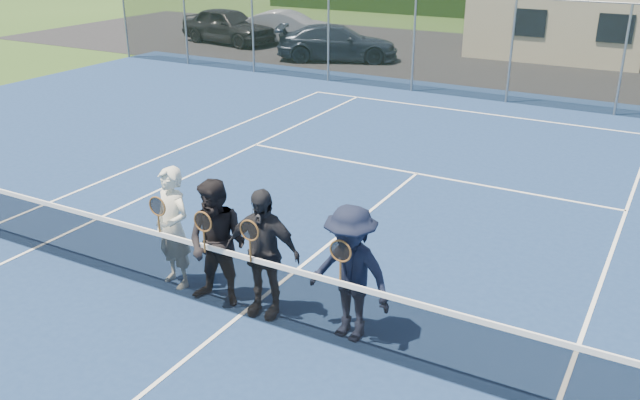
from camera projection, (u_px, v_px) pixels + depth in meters
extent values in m
plane|color=#2C491A|center=(552.00, 66.00, 25.30)|extent=(220.00, 220.00, 0.00)
cube|color=navy|center=(241.00, 316.00, 9.14)|extent=(30.00, 30.00, 0.02)
cube|color=black|center=(449.00, 56.00, 27.11)|extent=(40.00, 12.00, 0.01)
cube|color=black|center=(602.00, 15.00, 34.79)|extent=(40.00, 1.20, 1.10)
imported|color=black|center=(228.00, 26.00, 29.66)|extent=(4.76, 2.52, 1.54)
imported|color=#94969C|center=(288.00, 28.00, 29.57)|extent=(4.47, 2.40, 1.40)
imported|color=#17202F|center=(337.00, 43.00, 25.99)|extent=(4.99, 3.56, 1.34)
cube|color=white|center=(490.00, 114.00, 18.74)|extent=(10.97, 0.06, 0.01)
cube|color=white|center=(33.00, 249.00, 10.99)|extent=(0.06, 23.77, 0.01)
cube|color=white|center=(417.00, 174.00, 14.31)|extent=(8.23, 0.06, 0.01)
cube|color=white|center=(241.00, 315.00, 9.14)|extent=(0.06, 12.80, 0.01)
cube|color=black|center=(239.00, 286.00, 8.96)|extent=(11.60, 0.02, 0.88)
cube|color=white|center=(238.00, 255.00, 8.79)|extent=(11.60, 0.03, 0.07)
cylinder|color=slate|center=(125.00, 19.00, 26.25)|extent=(0.07, 0.07, 3.00)
cylinder|color=slate|center=(185.00, 24.00, 24.90)|extent=(0.07, 0.07, 3.00)
cylinder|color=slate|center=(253.00, 30.00, 23.54)|extent=(0.07, 0.07, 3.00)
cylinder|color=slate|center=(328.00, 36.00, 22.19)|extent=(0.07, 0.07, 3.00)
cylinder|color=slate|center=(414.00, 43.00, 20.84)|extent=(0.07, 0.07, 3.00)
cylinder|color=slate|center=(511.00, 52.00, 19.48)|extent=(0.07, 0.07, 3.00)
cylinder|color=slate|center=(623.00, 61.00, 18.13)|extent=(0.07, 0.07, 3.00)
cube|color=black|center=(511.00, 52.00, 19.48)|extent=(30.00, 0.03, 3.00)
cube|color=black|center=(529.00, 23.00, 25.17)|extent=(1.20, 0.06, 1.00)
cube|color=black|center=(616.00, 28.00, 23.81)|extent=(1.20, 0.06, 1.00)
imported|color=silver|center=(173.00, 228.00, 9.61)|extent=(0.74, 0.57, 1.80)
torus|color=brown|center=(157.00, 206.00, 9.23)|extent=(0.29, 0.02, 0.29)
cylinder|color=black|center=(157.00, 206.00, 9.23)|extent=(0.25, 0.00, 0.25)
cylinder|color=brown|center=(159.00, 225.00, 9.34)|extent=(0.03, 0.03, 0.32)
imported|color=black|center=(217.00, 244.00, 9.14)|extent=(0.95, 0.78, 1.80)
torus|color=brown|center=(203.00, 222.00, 8.76)|extent=(0.29, 0.02, 0.29)
cylinder|color=black|center=(203.00, 222.00, 8.76)|extent=(0.25, 0.00, 0.25)
cylinder|color=brown|center=(204.00, 241.00, 8.86)|extent=(0.03, 0.03, 0.32)
imported|color=black|center=(262.00, 253.00, 8.89)|extent=(1.11, 0.58, 1.80)
torus|color=brown|center=(249.00, 230.00, 8.51)|extent=(0.29, 0.02, 0.29)
cylinder|color=black|center=(249.00, 230.00, 8.51)|extent=(0.25, 0.00, 0.25)
cylinder|color=brown|center=(250.00, 250.00, 8.61)|extent=(0.03, 0.03, 0.32)
imported|color=black|center=(350.00, 274.00, 8.35)|extent=(1.24, 0.81, 1.80)
torus|color=brown|center=(341.00, 251.00, 7.97)|extent=(0.29, 0.02, 0.29)
cylinder|color=black|center=(341.00, 251.00, 7.97)|extent=(0.25, 0.00, 0.25)
cylinder|color=brown|center=(340.00, 272.00, 8.08)|extent=(0.03, 0.03, 0.32)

